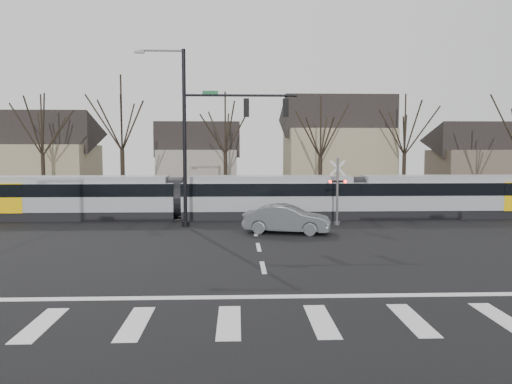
{
  "coord_description": "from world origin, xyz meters",
  "views": [
    {
      "loc": [
        -0.99,
        -16.58,
        4.43
      ],
      "look_at": [
        0.0,
        9.0,
        2.3
      ],
      "focal_mm": 35.0,
      "sensor_mm": 36.0,
      "label": 1
    }
  ],
  "objects": [
    {
      "name": "ground",
      "position": [
        0.0,
        0.0,
        0.0
      ],
      "size": [
        140.0,
        140.0,
        0.0
      ],
      "primitive_type": "plane",
      "color": "black"
    },
    {
      "name": "grass_verge",
      "position": [
        0.0,
        32.0,
        0.01
      ],
      "size": [
        140.0,
        28.0,
        0.01
      ],
      "primitive_type": "cube",
      "color": "#38331E",
      "rests_on": "ground"
    },
    {
      "name": "crosswalk",
      "position": [
        0.0,
        -4.0,
        0.01
      ],
      "size": [
        27.0,
        2.6,
        0.01
      ],
      "color": "silver",
      "rests_on": "ground"
    },
    {
      "name": "stop_line",
      "position": [
        0.0,
        -1.8,
        0.01
      ],
      "size": [
        28.0,
        0.35,
        0.01
      ],
      "primitive_type": "cube",
      "color": "silver",
      "rests_on": "ground"
    },
    {
      "name": "lane_dashes",
      "position": [
        0.0,
        16.0,
        0.01
      ],
      "size": [
        0.18,
        30.0,
        0.01
      ],
      "color": "silver",
      "rests_on": "ground"
    },
    {
      "name": "rail_pair",
      "position": [
        0.0,
        15.8,
        0.03
      ],
      "size": [
        90.0,
        1.52,
        0.06
      ],
      "color": "#59595E",
      "rests_on": "ground"
    },
    {
      "name": "tram",
      "position": [
        1.02,
        16.0,
        1.51
      ],
      "size": [
        36.61,
        2.72,
        2.78
      ],
      "color": "gray",
      "rests_on": "ground"
    },
    {
      "name": "sedan",
      "position": [
        1.69,
        9.9,
        0.76
      ],
      "size": [
        3.77,
        5.37,
        1.52
      ],
      "primitive_type": "imported",
      "rotation": [
        0.0,
        0.0,
        1.33
      ],
      "color": "#525659",
      "rests_on": "ground"
    },
    {
      "name": "signal_pole_far",
      "position": [
        -2.41,
        12.5,
        5.7
      ],
      "size": [
        9.28,
        0.44,
        10.2
      ],
      "color": "black",
      "rests_on": "ground"
    },
    {
      "name": "rail_crossing_signal",
      "position": [
        5.0,
        12.79,
        1.89
      ],
      "size": [
        1.08,
        0.36,
        4.0
      ],
      "color": "#59595B",
      "rests_on": "ground"
    },
    {
      "name": "tree_row",
      "position": [
        2.0,
        26.0,
        5.0
      ],
      "size": [
        59.2,
        7.2,
        10.0
      ],
      "color": "black",
      "rests_on": "ground"
    },
    {
      "name": "house_a",
      "position": [
        -20.0,
        34.0,
        4.46
      ],
      "size": [
        9.72,
        8.64,
        8.6
      ],
      "color": "gray",
      "rests_on": "ground"
    },
    {
      "name": "house_b",
      "position": [
        -5.0,
        36.0,
        3.97
      ],
      "size": [
        8.64,
        7.56,
        7.65
      ],
      "color": "gray",
      "rests_on": "ground"
    },
    {
      "name": "house_c",
      "position": [
        9.0,
        33.0,
        5.23
      ],
      "size": [
        10.8,
        8.64,
        10.1
      ],
      "color": "gray",
      "rests_on": "ground"
    },
    {
      "name": "house_d",
      "position": [
        24.0,
        35.0,
        3.97
      ],
      "size": [
        8.64,
        7.56,
        7.65
      ],
      "color": "brown",
      "rests_on": "ground"
    }
  ]
}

